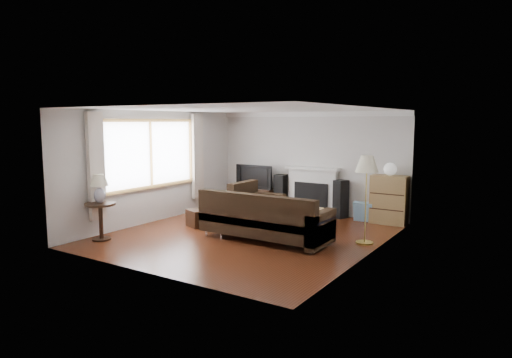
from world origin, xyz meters
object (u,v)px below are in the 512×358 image
Objects in this scene: coffee_table at (304,217)px; floor_lamp at (366,200)px; bookshelf at (389,200)px; sectional_sofa at (265,218)px; side_table at (101,222)px; tv_stand at (256,198)px.

floor_lamp reaches higher than coffee_table.
sectional_sofa is (-1.57, -2.69, -0.10)m from bookshelf.
coffee_table is (-1.47, -1.22, -0.34)m from bookshelf.
floor_lamp is (1.59, -0.67, 0.62)m from coffee_table.
bookshelf is 1.94m from coffee_table.
bookshelf is 6.09m from side_table.
side_table is at bearing -147.52° from sectional_sofa.
tv_stand is 0.65× the size of floor_lamp.
sectional_sofa is 2.60× the size of coffee_table.
tv_stand is 0.39× the size of sectional_sofa.
tv_stand is 3.48m from bookshelf.
sectional_sofa is at bearing -120.20° from bookshelf.
side_table is at bearing -133.94° from bookshelf.
tv_stand is at bearing -179.18° from bookshelf.
side_table reaches higher than coffee_table.
floor_lamp reaches higher than sectional_sofa.
bookshelf is 1.03× the size of coffee_table.
floor_lamp reaches higher than bookshelf.
tv_stand is 1.02× the size of coffee_table.
coffee_table is at bearing -30.47° from tv_stand.
tv_stand is 0.98× the size of bookshelf.
sectional_sofa reaches higher than coffee_table.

